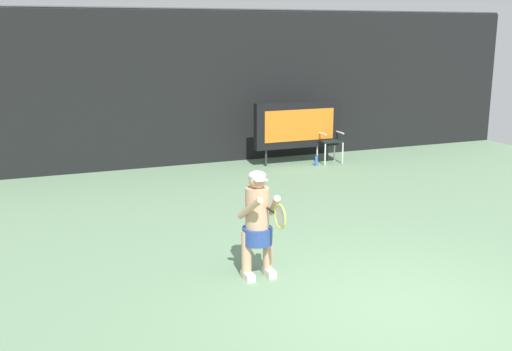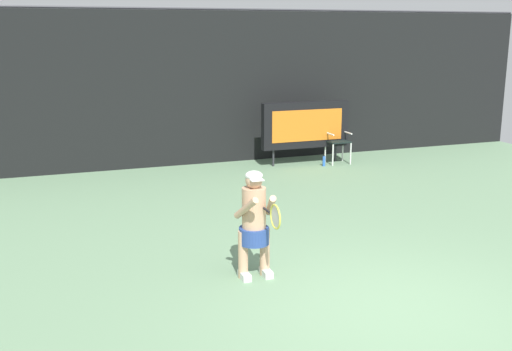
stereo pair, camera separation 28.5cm
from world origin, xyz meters
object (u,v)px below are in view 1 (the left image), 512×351
object	(u,v)px
umpire_chair	(329,137)
tennis_racket	(279,216)
scoreboard	(298,125)
water_bottle	(316,161)
tennis_player	(258,221)

from	to	relation	value
umpire_chair	tennis_racket	bearing A→B (deg)	-123.10
scoreboard	water_bottle	distance (m)	0.97
tennis_player	tennis_racket	size ratio (longest dim) A/B	2.35
umpire_chair	tennis_racket	xyz separation A→B (m)	(-4.21, -6.46, 0.34)
scoreboard	tennis_player	world-z (taller)	scoreboard
scoreboard	umpire_chair	size ratio (longest dim) A/B	2.04
water_bottle	tennis_player	xyz separation A→B (m)	(-3.84, -5.73, 0.63)
tennis_racket	scoreboard	bearing A→B (deg)	60.92
umpire_chair	tennis_racket	world-z (taller)	tennis_racket
umpire_chair	tennis_player	distance (m)	7.36
tennis_racket	water_bottle	bearing A→B (deg)	57.29
scoreboard	water_bottle	xyz separation A→B (m)	(0.31, -0.39, -0.82)
scoreboard	tennis_player	size ratio (longest dim) A/B	1.55
water_bottle	scoreboard	bearing A→B (deg)	128.38
tennis_player	scoreboard	bearing A→B (deg)	60.06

